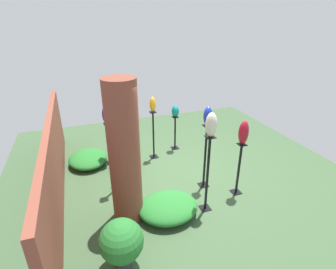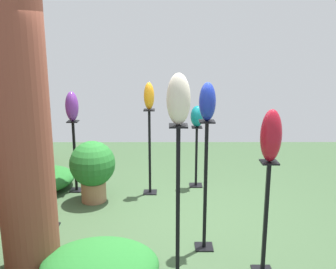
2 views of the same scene
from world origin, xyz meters
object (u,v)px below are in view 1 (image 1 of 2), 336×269
at_px(potted_plant_front_right, 121,242).
at_px(art_vase_ivory, 211,125).
at_px(art_vase_ruby, 244,133).
at_px(pedestal_ivory, 207,177).
at_px(art_vase_violet, 106,115).
at_px(art_vase_cobalt, 208,116).
at_px(brick_pillar, 124,155).
at_px(art_vase_amber, 153,104).
at_px(pedestal_jade, 114,162).
at_px(potted_plant_mid_left, 126,150).
at_px(pedestal_teal, 175,134).
at_px(pedestal_violet, 109,145).
at_px(pedestal_amber, 153,137).
at_px(pedestal_ruby, 238,171).
at_px(art_vase_jade, 110,120).
at_px(art_vase_teal, 175,111).
at_px(pedestal_cobalt, 205,159).

bearing_deg(potted_plant_front_right, art_vase_ivory, -65.99).
bearing_deg(art_vase_ruby, pedestal_ivory, 105.85).
relative_size(art_vase_ruby, art_vase_violet, 1.14).
xyz_separation_m(art_vase_cobalt, art_vase_violet, (1.70, 1.80, -0.34)).
relative_size(art_vase_cobalt, potted_plant_front_right, 0.47).
height_order(brick_pillar, art_vase_ruby, brick_pillar).
bearing_deg(art_vase_cobalt, art_vase_amber, 22.68).
relative_size(pedestal_ivory, art_vase_ivory, 3.57).
height_order(art_vase_ivory, art_vase_cobalt, art_vase_ivory).
relative_size(pedestal_jade, potted_plant_front_right, 1.73).
height_order(pedestal_jade, potted_plant_mid_left, pedestal_jade).
relative_size(pedestal_teal, art_vase_ivory, 2.20).
distance_m(pedestal_violet, art_vase_ruby, 3.32).
distance_m(pedestal_teal, art_vase_amber, 1.30).
bearing_deg(pedestal_amber, art_vase_ruby, -149.61).
distance_m(pedestal_ruby, art_vase_violet, 3.29).
relative_size(pedestal_ivory, art_vase_cobalt, 3.92).
bearing_deg(pedestal_teal, art_vase_jade, 126.37).
xyz_separation_m(brick_pillar, art_vase_amber, (2.01, -1.10, 0.17)).
bearing_deg(brick_pillar, potted_plant_mid_left, -9.96).
bearing_deg(pedestal_jade, art_vase_ivory, -128.00).
height_order(pedestal_ivory, art_vase_violet, pedestal_ivory).
distance_m(pedestal_violet, art_vase_teal, 1.96).
distance_m(pedestal_ivory, art_vase_violet, 2.89).
bearing_deg(pedestal_cobalt, art_vase_teal, -1.27).
height_order(art_vase_ivory, art_vase_ruby, art_vase_ivory).
xyz_separation_m(brick_pillar, potted_plant_mid_left, (1.72, -0.30, -0.80)).
bearing_deg(pedestal_ruby, potted_plant_mid_left, 48.56).
bearing_deg(pedestal_ivory, pedestal_violet, 31.71).
xyz_separation_m(pedestal_violet, art_vase_jade, (-1.20, 0.06, 1.13)).
bearing_deg(pedestal_ivory, art_vase_cobalt, -23.90).
height_order(art_vase_jade, potted_plant_front_right, art_vase_jade).
bearing_deg(brick_pillar, art_vase_jade, 5.85).
height_order(art_vase_violet, potted_plant_front_right, art_vase_violet).
relative_size(pedestal_teal, art_vase_cobalt, 2.42).
xyz_separation_m(art_vase_cobalt, art_vase_teal, (1.90, -0.04, -0.52)).
bearing_deg(art_vase_teal, art_vase_ruby, -168.00).
xyz_separation_m(pedestal_amber, potted_plant_mid_left, (-0.30, 0.79, -0.08)).
bearing_deg(art_vase_amber, pedestal_ivory, -171.27).
relative_size(pedestal_ivory, pedestal_ruby, 1.35).
xyz_separation_m(art_vase_ivory, art_vase_ruby, (0.24, -0.86, -0.38)).
bearing_deg(art_vase_ruby, potted_plant_mid_left, 48.56).
bearing_deg(art_vase_violet, art_vase_cobalt, -133.28).
bearing_deg(potted_plant_front_right, art_vase_teal, -31.96).
bearing_deg(potted_plant_mid_left, art_vase_ivory, -150.32).
height_order(pedestal_teal, pedestal_amber, pedestal_amber).
distance_m(brick_pillar, pedestal_violet, 2.26).
distance_m(art_vase_violet, art_vase_amber, 1.15).
bearing_deg(pedestal_violet, pedestal_teal, -83.90).
bearing_deg(art_vase_violet, pedestal_ivory, -148.29).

